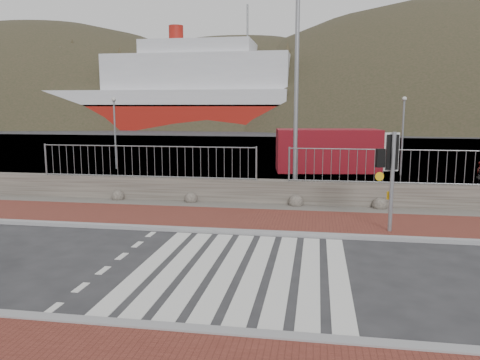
% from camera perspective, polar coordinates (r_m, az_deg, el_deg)
% --- Properties ---
extents(ground, '(220.00, 220.00, 0.00)m').
position_cam_1_polar(ground, '(10.48, 0.15, -10.98)').
color(ground, '#28282B').
rests_on(ground, ground).
extents(sidewalk_far, '(40.00, 3.00, 0.08)m').
position_cam_1_polar(sidewalk_far, '(14.75, 2.96, -4.96)').
color(sidewalk_far, brown).
rests_on(sidewalk_far, ground).
extents(kerb_near, '(40.00, 0.25, 0.12)m').
position_cam_1_polar(kerb_near, '(7.75, -3.59, -18.04)').
color(kerb_near, gray).
rests_on(kerb_near, ground).
extents(kerb_far, '(40.00, 0.25, 0.12)m').
position_cam_1_polar(kerb_far, '(13.30, 2.23, -6.45)').
color(kerb_far, gray).
rests_on(kerb_far, ground).
extents(zebra_crossing, '(4.62, 5.60, 0.01)m').
position_cam_1_polar(zebra_crossing, '(10.48, 0.15, -10.95)').
color(zebra_crossing, silver).
rests_on(zebra_crossing, ground).
extents(gravel_strip, '(40.00, 1.50, 0.06)m').
position_cam_1_polar(gravel_strip, '(16.69, 3.73, -3.38)').
color(gravel_strip, '#59544C').
rests_on(gravel_strip, ground).
extents(stone_wall, '(40.00, 0.60, 0.90)m').
position_cam_1_polar(stone_wall, '(17.39, 4.01, -1.47)').
color(stone_wall, '#4E4740').
rests_on(stone_wall, ground).
extents(railing, '(18.07, 0.07, 1.22)m').
position_cam_1_polar(railing, '(17.05, 4.01, 2.97)').
color(railing, gray).
rests_on(railing, stone_wall).
extents(quay, '(120.00, 40.00, 0.50)m').
position_cam_1_polar(quay, '(37.84, 6.94, 3.37)').
color(quay, '#4C4C4F').
rests_on(quay, ground).
extents(water, '(220.00, 50.00, 0.05)m').
position_cam_1_polar(water, '(72.74, 8.15, 5.93)').
color(water, '#3F4C54').
rests_on(water, ground).
extents(ferry, '(50.00, 16.00, 20.00)m').
position_cam_1_polar(ferry, '(81.97, -9.44, 9.97)').
color(ferry, maroon).
rests_on(ferry, ground).
extents(hills_backdrop, '(254.00, 90.00, 100.00)m').
position_cam_1_polar(hills_backdrop, '(101.33, 12.03, -6.60)').
color(hills_backdrop, '#292D1B').
rests_on(hills_backdrop, ground).
extents(traffic_signal_far, '(0.71, 0.34, 2.89)m').
position_cam_1_polar(traffic_signal_far, '(13.66, 18.00, 2.25)').
color(traffic_signal_far, gray).
rests_on(traffic_signal_far, ground).
extents(streetlight, '(1.90, 0.65, 9.08)m').
position_cam_1_polar(streetlight, '(17.95, 7.43, 13.73)').
color(streetlight, gray).
rests_on(streetlight, ground).
extents(shipping_container, '(5.93, 3.12, 2.35)m').
position_cam_1_polar(shipping_container, '(26.71, 10.60, 3.57)').
color(shipping_container, maroon).
rests_on(shipping_container, ground).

